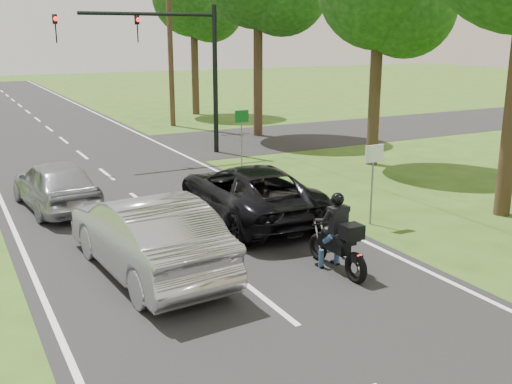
% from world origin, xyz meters
% --- Properties ---
extents(ground, '(140.00, 140.00, 0.00)m').
position_xyz_m(ground, '(0.00, 0.00, 0.00)').
color(ground, '#315016').
rests_on(ground, ground).
extents(road, '(8.00, 100.00, 0.01)m').
position_xyz_m(road, '(0.00, 10.00, 0.01)').
color(road, black).
rests_on(road, ground).
extents(cross_road, '(60.00, 7.00, 0.01)m').
position_xyz_m(cross_road, '(0.00, 16.00, 0.01)').
color(cross_road, black).
rests_on(cross_road, ground).
extents(motorcycle_rider, '(0.57, 2.01, 1.74)m').
position_xyz_m(motorcycle_rider, '(2.03, 0.71, 0.68)').
color(motorcycle_rider, black).
rests_on(motorcycle_rider, ground).
extents(dark_suv, '(2.78, 5.53, 1.50)m').
position_xyz_m(dark_suv, '(2.05, 4.85, 0.76)').
color(dark_suv, black).
rests_on(dark_suv, road).
extents(silver_sedan, '(2.17, 5.22, 1.68)m').
position_xyz_m(silver_sedan, '(-1.53, 2.50, 0.85)').
color(silver_sedan, '#A4A4A9').
rests_on(silver_sedan, road).
extents(silver_suv, '(2.10, 4.38, 1.44)m').
position_xyz_m(silver_suv, '(-2.35, 8.34, 0.73)').
color(silver_suv, '#999BA1').
rests_on(silver_suv, road).
extents(traffic_signal, '(6.38, 0.44, 6.00)m').
position_xyz_m(traffic_signal, '(3.34, 14.00, 4.14)').
color(traffic_signal, black).
rests_on(traffic_signal, ground).
extents(utility_pole_far, '(1.60, 0.28, 10.00)m').
position_xyz_m(utility_pole_far, '(6.20, 22.00, 5.08)').
color(utility_pole_far, '#4F3823').
rests_on(utility_pole_far, ground).
extents(sign_white, '(0.55, 0.07, 2.12)m').
position_xyz_m(sign_white, '(4.70, 2.98, 1.60)').
color(sign_white, slate).
rests_on(sign_white, ground).
extents(sign_green, '(0.55, 0.07, 2.12)m').
position_xyz_m(sign_green, '(4.90, 10.98, 1.60)').
color(sign_green, slate).
rests_on(sign_green, ground).
extents(tree_row_e, '(5.28, 5.12, 9.61)m').
position_xyz_m(tree_row_e, '(9.48, 25.78, 6.83)').
color(tree_row_e, '#332316').
rests_on(tree_row_e, ground).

